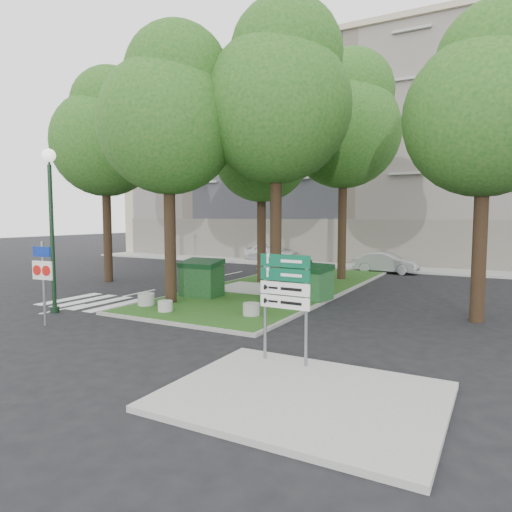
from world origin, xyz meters
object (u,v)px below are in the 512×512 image
Objects in this scene: street_lamp at (51,211)px; traffic_sign_pole at (43,272)px; tree_median_near_left at (171,111)px; dumpster_b at (290,270)px; car_silver at (386,263)px; dumpster_d at (312,282)px; tree_median_mid at (264,144)px; litter_bin at (320,276)px; dumpster_c at (290,279)px; directional_sign at (285,291)px; bollard_right at (251,309)px; tree_median_far at (346,120)px; tree_street_left at (107,133)px; tree_street_right at (489,101)px; bollard_left at (146,299)px; bollard_mid at (165,306)px; dumpster_a at (201,278)px; tree_median_near_right at (279,93)px; car_white at (272,252)px.

street_lamp reaches higher than traffic_sign_pole.
dumpster_b is (1.75, 6.95, -6.60)m from tree_median_near_left.
tree_median_near_left is 2.80× the size of car_silver.
tree_median_mid is at bearing 154.78° from dumpster_d.
tree_median_near_left reaches higher than car_silver.
car_silver is at bearing 77.36° from litter_bin.
directional_sign is (3.48, -7.94, 0.91)m from dumpster_c.
bollard_right is 0.21× the size of traffic_sign_pole.
tree_street_left is at bearing -150.72° from tree_median_far.
tree_street_right is at bearing -21.80° from tree_median_mid.
tree_median_mid is at bearing 151.91° from car_silver.
tree_street_left is 4.49× the size of directional_sign.
dumpster_d is at bearing 80.42° from bollard_right.
tree_median_mid is 1.74× the size of street_lamp.
tree_median_mid is 10.06m from bollard_left.
bollard_mid is 0.09× the size of street_lamp.
bollard_left is at bearing 69.37° from traffic_sign_pole.
tree_median_near_left is 6.66m from dumpster_a.
dumpster_a reaches higher than litter_bin.
tree_median_far is at bearing 64.18° from dumpster_a.
bollard_left is at bearing -116.57° from tree_median_near_left.
tree_median_mid is at bearing 70.78° from street_lamp.
traffic_sign_pole is at bearing -104.66° from bollard_left.
tree_street_left is 13.06m from litter_bin.
dumpster_c is at bearing 115.85° from directional_sign.
bollard_mid is at bearing 47.68° from traffic_sign_pole.
bollard_left is 1.20× the size of bollard_mid.
car_silver is at bearing 78.60° from dumpster_c.
street_lamp is at bearing -138.03° from bollard_left.
tree_street_right is 5.82× the size of dumpster_d.
bollard_left is at bearing -143.16° from tree_median_near_right.
tree_street_right reaches higher than car_silver.
dumpster_a reaches higher than bollard_left.
street_lamp is at bearing 173.68° from directional_sign.
street_lamp is at bearing -109.22° from tree_median_mid.
litter_bin is 12.48m from car_white.
tree_median_near_right is 9.02m from litter_bin.
tree_median_near_left is at bearing 118.88° from bollard_mid.
tree_median_far is 1.08× the size of tree_street_left.
tree_median_near_left is 0.96× the size of tree_street_left.
tree_median_far is at bearing -132.17° from car_white.
dumpster_b is 7.85m from bollard_right.
tree_median_far is 3.17× the size of car_silver.
traffic_sign_pole is at bearing -107.41° from tree_median_near_left.
dumpster_d is at bearing 18.54° from dumpster_a.
tree_median_near_right is 5.50m from tree_median_mid.
car_white is (-4.25, 16.94, -6.59)m from tree_median_near_left.
tree_median_mid is 7.84m from dumpster_a.
tree_median_mid is at bearing -154.61° from car_white.
litter_bin is (10.34, 3.53, -7.15)m from tree_street_left.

